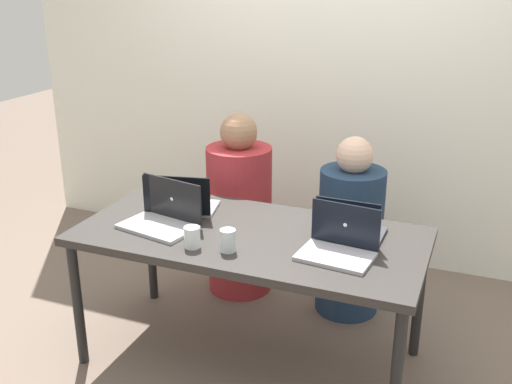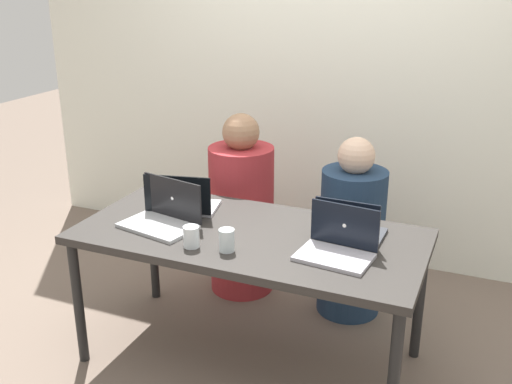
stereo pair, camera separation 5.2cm
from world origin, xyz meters
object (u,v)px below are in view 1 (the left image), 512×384
laptop_front_right (339,245)px  person_on_left (239,214)px  laptop_back_right (350,228)px  water_glass_left (192,238)px  person_on_right (350,236)px  laptop_front_left (163,217)px  laptop_back_left (181,203)px  water_glass_center (228,242)px

laptop_front_right → person_on_left: bearing=142.9°
laptop_back_right → water_glass_left: bearing=31.0°
person_on_left → person_on_right: bearing=-165.0°
laptop_front_left → water_glass_left: 0.29m
laptop_back_left → water_glass_center: size_ratio=3.76×
laptop_back_right → laptop_front_right: bearing=90.0°
person_on_right → water_glass_left: size_ratio=10.63×
water_glass_left → water_glass_center: bearing=8.1°
laptop_back_left → laptop_front_right: bearing=155.3°
laptop_back_right → water_glass_center: bearing=37.2°
laptop_front_right → water_glass_left: (-0.63, -0.17, -0.00)m
laptop_back_right → water_glass_center: size_ratio=2.94×
person_on_right → laptop_front_left: size_ratio=2.62×
laptop_front_left → water_glass_left: bearing=-21.5°
person_on_right → laptop_front_right: 0.80m
person_on_left → laptop_front_left: bearing=98.6°
laptop_front_right → water_glass_left: laptop_front_right is taller
laptop_front_right → water_glass_left: bearing=-159.2°
laptop_back_left → laptop_front_right: size_ratio=1.14×
laptop_back_left → laptop_front_left: bearing=80.0°
person_on_right → water_glass_center: 0.99m
water_glass_center → person_on_right: bearing=68.0°
laptop_back_left → water_glass_center: (0.42, -0.34, -0.00)m
person_on_left → laptop_front_right: 1.11m
person_on_right → water_glass_left: (-0.52, -0.91, 0.28)m
person_on_right → laptop_back_right: (0.11, -0.54, 0.29)m
person_on_left → water_glass_left: bearing=115.0°
laptop_back_right → water_glass_center: laptop_back_right is taller
laptop_back_left → laptop_back_right: (0.89, 0.01, -0.00)m
person_on_left → person_on_right: size_ratio=1.07×
laptop_front_left → laptop_back_right: laptop_front_left is taller
laptop_back_left → water_glass_center: bearing=128.7°
laptop_front_right → water_glass_center: 0.49m
person_on_left → laptop_front_left: size_ratio=2.79×
person_on_right → laptop_back_right: person_on_right is taller
laptop_back_right → water_glass_left: size_ratio=3.07×
person_on_right → laptop_front_right: (0.11, -0.74, 0.29)m
laptop_front_left → laptop_back_right: size_ratio=1.32×
person_on_left → laptop_front_right: size_ratio=3.29×
laptop_back_right → water_glass_center: 0.58m
person_on_left → water_glass_center: 0.97m
laptop_back_right → person_on_right: bearing=-77.1°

